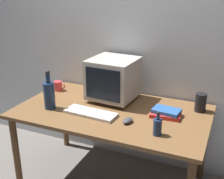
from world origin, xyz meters
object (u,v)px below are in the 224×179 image
bottle_short (157,126)px  mug (58,86)px  keyboard (91,113)px  bottle_tall (49,94)px  book_stack (166,113)px  computer_mouse (128,121)px  crt_monitor (113,79)px  metal_canister (201,102)px

bottle_short → mug: bearing=157.4°
keyboard → bottle_tall: (-0.36, -0.02, 0.11)m
keyboard → mug: bearing=149.7°
book_stack → keyboard: bearing=-159.4°
computer_mouse → bottle_short: size_ratio=0.57×
crt_monitor → keyboard: crt_monitor is taller
computer_mouse → bottle_short: 0.27m
bottle_short → book_stack: size_ratio=0.73×
crt_monitor → book_stack: 0.56m
bottle_short → metal_canister: (0.21, 0.51, 0.01)m
keyboard → metal_canister: 0.88m
mug → bottle_short: bearing=-22.6°
book_stack → mug: bearing=172.3°
crt_monitor → mug: crt_monitor is taller
computer_mouse → metal_canister: metal_canister is taller
book_stack → metal_canister: bearing=41.7°
keyboard → computer_mouse: computer_mouse is taller
computer_mouse → book_stack: (0.23, 0.22, 0.01)m
crt_monitor → computer_mouse: 0.50m
crt_monitor → metal_canister: 0.75m
crt_monitor → computer_mouse: size_ratio=4.10×
computer_mouse → metal_canister: (0.46, 0.43, 0.06)m
computer_mouse → bottle_tall: (-0.68, -0.01, 0.10)m
metal_canister → computer_mouse: bearing=-137.1°
computer_mouse → metal_canister: size_ratio=0.67×
keyboard → bottle_tall: bottle_tall is taller
keyboard → bottle_short: bearing=-7.0°
bottle_tall → bottle_short: bearing=-4.9°
bottle_tall → mug: bearing=114.1°
keyboard → bottle_short: bottle_short is taller
computer_mouse → bottle_tall: size_ratio=0.31×
keyboard → computer_mouse: bearing=0.2°
computer_mouse → bottle_short: (0.25, -0.09, 0.05)m
bottle_tall → metal_canister: bottle_tall is taller
keyboard → book_stack: size_ratio=1.74×
keyboard → mug: 0.64m
computer_mouse → bottle_short: bottle_short is taller
keyboard → computer_mouse: (0.32, -0.02, 0.01)m
crt_monitor → book_stack: (0.51, -0.15, -0.17)m
crt_monitor → book_stack: crt_monitor is taller
keyboard → book_stack: bearing=23.9°
bottle_tall → metal_canister: bearing=20.8°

